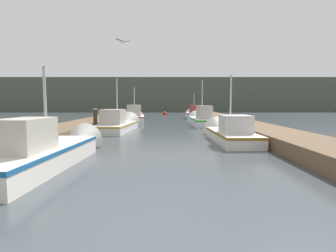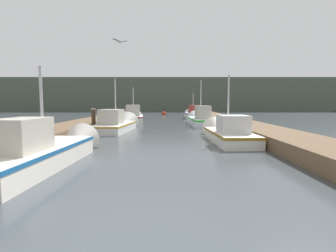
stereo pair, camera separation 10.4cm
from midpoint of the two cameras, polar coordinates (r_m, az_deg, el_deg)
ground_plane at (r=3.65m, az=-5.97°, el=-24.64°), size 200.00×200.00×0.00m
dock_left at (r=20.01m, az=-16.08°, el=0.59°), size 2.25×40.00×0.53m
dock_right at (r=19.82m, az=14.55°, el=0.59°), size 2.25×40.00×0.53m
distant_shore_ridge at (r=58.54m, az=-0.12°, el=6.68°), size 120.00×16.00×6.58m
fishing_boat_0 at (r=8.46m, az=-24.24°, el=-4.70°), size 1.69×5.93×3.19m
fishing_boat_1 at (r=12.87m, az=12.85°, el=-1.36°), size 1.71×5.46×3.53m
fishing_boat_2 at (r=17.40m, az=-10.39°, el=0.42°), size 2.23×5.93×3.87m
fishing_boat_3 at (r=21.20m, az=7.32°, el=1.49°), size 1.78×6.10×4.01m
fishing_boat_4 at (r=25.11m, az=-7.17°, el=2.09°), size 2.24×5.46×3.72m
fishing_boat_5 at (r=29.21m, az=5.75°, el=2.58°), size 1.73×4.84×3.23m
mooring_piling_1 at (r=16.36m, az=-15.48°, el=1.20°), size 0.28×0.28×1.42m
channel_buoy at (r=37.70m, az=-0.58°, el=2.74°), size 0.60×0.60×1.10m
seagull_lead at (r=9.95m, az=-9.85°, el=17.71°), size 0.50×0.44×0.12m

